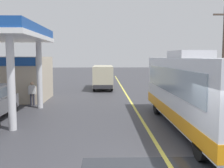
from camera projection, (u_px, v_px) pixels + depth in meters
name	position (u px, v px, depth m)	size (l,w,h in m)	color
ground	(123.00, 90.00, 27.82)	(120.00, 120.00, 0.00)	#38383D
lane_divider_stripe	(128.00, 97.00, 22.85)	(0.16, 50.00, 0.01)	#D8CC4C
coach_bus_main	(195.00, 93.00, 12.51)	(2.60, 11.04, 3.69)	silver
minibus_opposing_lane	(103.00, 75.00, 28.42)	(2.04, 6.13, 2.44)	#BFB799
pedestrian_by_shop	(32.00, 92.00, 18.62)	(0.55, 0.22, 1.66)	#33333F
utility_pole_roadside	(224.00, 52.00, 20.05)	(1.80, 0.24, 7.10)	brown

